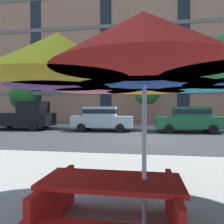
{
  "coord_description": "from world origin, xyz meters",
  "views": [
    {
      "loc": [
        0.25,
        -11.83,
        1.69
      ],
      "look_at": [
        -2.12,
        3.2,
        1.4
      ],
      "focal_mm": 34.8,
      "sensor_mm": 36.0,
      "label": 1
    }
  ],
  "objects_px": {
    "pickup_black": "(23,116)",
    "patio_umbrella": "(144,68)",
    "sedan_green": "(189,119)",
    "street_tree_left": "(21,98)",
    "picnic_table": "(111,200)",
    "sedan_silver": "(102,118)",
    "street_tree_middle": "(147,93)"
  },
  "relations": [
    {
      "from": "sedan_silver",
      "to": "picnic_table",
      "type": "bearing_deg",
      "value": -77.9
    },
    {
      "from": "street_tree_middle",
      "to": "patio_umbrella",
      "type": "relative_size",
      "value": 1.07
    },
    {
      "from": "picnic_table",
      "to": "street_tree_left",
      "type": "bearing_deg",
      "value": 124.98
    },
    {
      "from": "pickup_black",
      "to": "street_tree_left",
      "type": "bearing_deg",
      "value": 124.28
    },
    {
      "from": "pickup_black",
      "to": "sedan_silver",
      "type": "bearing_deg",
      "value": -0.0
    },
    {
      "from": "street_tree_middle",
      "to": "patio_umbrella",
      "type": "distance_m",
      "value": 15.68
    },
    {
      "from": "pickup_black",
      "to": "sedan_green",
      "type": "distance_m",
      "value": 12.36
    },
    {
      "from": "sedan_green",
      "to": "patio_umbrella",
      "type": "height_order",
      "value": "patio_umbrella"
    },
    {
      "from": "sedan_silver",
      "to": "patio_umbrella",
      "type": "bearing_deg",
      "value": -76.04
    },
    {
      "from": "pickup_black",
      "to": "street_tree_middle",
      "type": "distance_m",
      "value": 10.11
    },
    {
      "from": "sedan_green",
      "to": "street_tree_middle",
      "type": "relative_size",
      "value": 1.1
    },
    {
      "from": "pickup_black",
      "to": "sedan_green",
      "type": "relative_size",
      "value": 1.16
    },
    {
      "from": "street_tree_middle",
      "to": "pickup_black",
      "type": "bearing_deg",
      "value": -162.63
    },
    {
      "from": "pickup_black",
      "to": "street_tree_middle",
      "type": "relative_size",
      "value": 1.28
    },
    {
      "from": "street_tree_middle",
      "to": "patio_umbrella",
      "type": "height_order",
      "value": "street_tree_middle"
    },
    {
      "from": "sedan_silver",
      "to": "sedan_green",
      "type": "bearing_deg",
      "value": 0.0
    },
    {
      "from": "picnic_table",
      "to": "patio_umbrella",
      "type": "bearing_deg",
      "value": 9.31
    },
    {
      "from": "pickup_black",
      "to": "sedan_silver",
      "type": "relative_size",
      "value": 1.16
    },
    {
      "from": "street_tree_left",
      "to": "picnic_table",
      "type": "height_order",
      "value": "street_tree_left"
    },
    {
      "from": "street_tree_left",
      "to": "street_tree_middle",
      "type": "xyz_separation_m",
      "value": [
        11.47,
        0.02,
        0.4
      ]
    },
    {
      "from": "sedan_silver",
      "to": "patio_umbrella",
      "type": "xyz_separation_m",
      "value": [
        3.16,
        -12.7,
        1.25
      ]
    },
    {
      "from": "pickup_black",
      "to": "sedan_green",
      "type": "height_order",
      "value": "pickup_black"
    },
    {
      "from": "pickup_black",
      "to": "street_tree_middle",
      "type": "bearing_deg",
      "value": 17.37
    },
    {
      "from": "pickup_black",
      "to": "patio_umbrella",
      "type": "distance_m",
      "value": 15.85
    },
    {
      "from": "street_tree_left",
      "to": "patio_umbrella",
      "type": "relative_size",
      "value": 0.96
    },
    {
      "from": "pickup_black",
      "to": "patio_umbrella",
      "type": "bearing_deg",
      "value": -53.47
    },
    {
      "from": "sedan_silver",
      "to": "patio_umbrella",
      "type": "height_order",
      "value": "patio_umbrella"
    },
    {
      "from": "picnic_table",
      "to": "pickup_black",
      "type": "bearing_deg",
      "value": 125.14
    },
    {
      "from": "pickup_black",
      "to": "sedan_silver",
      "type": "xyz_separation_m",
      "value": [
        6.25,
        -0.0,
        -0.08
      ]
    },
    {
      "from": "street_tree_left",
      "to": "patio_umbrella",
      "type": "height_order",
      "value": "street_tree_left"
    },
    {
      "from": "pickup_black",
      "to": "patio_umbrella",
      "type": "height_order",
      "value": "patio_umbrella"
    },
    {
      "from": "patio_umbrella",
      "to": "sedan_green",
      "type": "bearing_deg",
      "value": 76.92
    }
  ]
}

